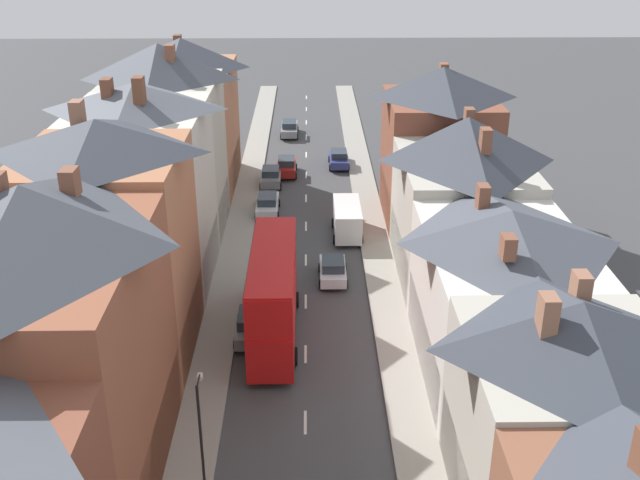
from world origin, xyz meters
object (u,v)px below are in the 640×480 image
Objects in this scene: double_decker_bus_lead at (273,293)px; car_near_blue at (333,269)px; delivery_van at (347,219)px; car_parked_right_a at (339,158)px; car_parked_right_b at (286,166)px; street_lamp at (201,430)px; car_mid_white at (271,176)px; car_parked_left_a at (267,204)px; car_parked_left_b at (289,128)px; car_mid_black at (252,324)px.

double_decker_bus_lead reaches higher than car_near_blue.
car_parked_right_a is at bearing 90.00° from delivery_van.
car_parked_right_b is 40.71m from street_lamp.
double_decker_bus_lead is at bearing -87.07° from car_mid_white.
car_near_blue is at bearing -80.33° from car_parked_right_b.
car_parked_left_a is at bearing -90.00° from car_mid_white.
car_parked_right_b reaches higher than car_near_blue.
street_lamp reaches higher than car_parked_left_b.
car_parked_right_a is 0.97× the size of car_mid_black.
car_parked_right_a is (6.20, 11.54, 0.01)m from car_parked_left_a.
car_parked_left_b is at bearing 89.99° from double_decker_bus_lead.
delivery_van is (4.91, 14.24, -1.48)m from double_decker_bus_lead.
car_mid_white is (0.00, 25.30, 0.02)m from car_mid_black.
street_lamp is at bearing -107.28° from car_near_blue.
car_parked_left_b is (-4.90, 10.41, 0.01)m from car_parked_right_a.
car_mid_black is at bearing -125.00° from car_near_blue.
car_parked_left_b is at bearing 115.21° from car_parked_right_a.
delivery_van is (6.20, 14.34, 0.52)m from car_mid_black.
street_lamp is (-2.45, -53.27, 2.41)m from car_parked_left_b.
car_parked_right_a reaches higher than car_parked_left_a.
delivery_van is (4.90, -26.49, 0.51)m from car_parked_left_b.
delivery_van reaches higher than car_parked_left_a.
car_mid_white is (-1.29, 25.20, -1.97)m from double_decker_bus_lead.
car_mid_white is at bearing 88.26° from street_lamp.
car_parked_right_a is 5.41m from car_parked_right_b.
car_parked_right_b is (-0.00, -12.71, 0.02)m from car_parked_left_b.
street_lamp reaches higher than car_parked_left_a.
car_mid_white is 0.71× the size of street_lamp.
street_lamp is (-2.45, -40.57, 2.40)m from car_parked_right_b.
car_mid_white is 0.75× the size of delivery_van.
car_parked_right_a is 11.51m from car_parked_left_b.
delivery_van is 0.95× the size of street_lamp.
car_near_blue is at bearing 62.39° from double_decker_bus_lead.
delivery_van reaches higher than car_mid_white.
double_decker_bus_lead is at bearing -90.01° from car_parked_left_b.
double_decker_bus_lead is 12.79m from street_lamp.
car_parked_right_b is at bearing -154.90° from car_parked_right_a.
car_mid_white is (-4.90, 18.30, 0.05)m from car_near_blue.
car_mid_black reaches higher than car_parked_right_a.
car_parked_right_b reaches higher than car_parked_right_a.
car_parked_right_a is 16.09m from delivery_van.
car_parked_left_a is 0.81× the size of street_lamp.
car_mid_black is at bearing -91.82° from car_parked_left_b.
car_mid_black reaches higher than car_parked_left_a.
car_parked_right_a is 1.01× the size of car_parked_right_b.
car_parked_right_b is at bearing 86.54° from street_lamp.
car_parked_right_a is at bearing 78.48° from car_mid_black.
delivery_van is (0.00, -16.08, 0.52)m from car_parked_right_a.
car_near_blue is at bearing 72.72° from street_lamp.
car_mid_black is at bearing -90.00° from car_mid_white.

